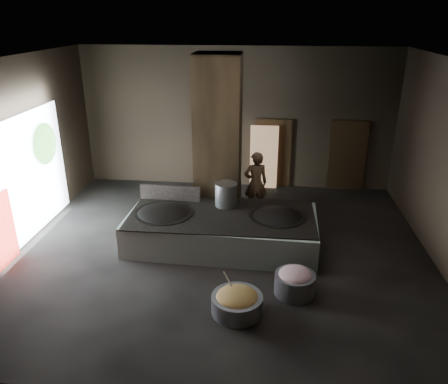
# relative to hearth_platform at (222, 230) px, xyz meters

# --- Properties ---
(floor) EXTENTS (10.00, 9.00, 0.10)m
(floor) POSITION_rel_hearth_platform_xyz_m (0.03, -0.31, -0.45)
(floor) COLOR black
(floor) RESTS_ON ground
(ceiling) EXTENTS (10.00, 9.00, 0.10)m
(ceiling) POSITION_rel_hearth_platform_xyz_m (0.03, -0.31, 4.15)
(ceiling) COLOR black
(ceiling) RESTS_ON back_wall
(back_wall) EXTENTS (10.00, 0.10, 4.50)m
(back_wall) POSITION_rel_hearth_platform_xyz_m (0.03, 4.24, 1.85)
(back_wall) COLOR black
(back_wall) RESTS_ON ground
(front_wall) EXTENTS (10.00, 0.10, 4.50)m
(front_wall) POSITION_rel_hearth_platform_xyz_m (0.03, -4.86, 1.85)
(front_wall) COLOR black
(front_wall) RESTS_ON ground
(left_wall) EXTENTS (0.10, 9.00, 4.50)m
(left_wall) POSITION_rel_hearth_platform_xyz_m (-5.02, -0.31, 1.85)
(left_wall) COLOR black
(left_wall) RESTS_ON ground
(pillar) EXTENTS (1.20, 1.20, 4.50)m
(pillar) POSITION_rel_hearth_platform_xyz_m (-0.27, 1.59, 1.85)
(pillar) COLOR black
(pillar) RESTS_ON ground
(hearth_platform) EXTENTS (4.71, 2.40, 0.80)m
(hearth_platform) POSITION_rel_hearth_platform_xyz_m (0.00, 0.00, 0.00)
(hearth_platform) COLOR silver
(hearth_platform) RESTS_ON ground
(platform_cap) EXTENTS (4.52, 2.17, 0.03)m
(platform_cap) POSITION_rel_hearth_platform_xyz_m (0.00, 0.00, 0.41)
(platform_cap) COLOR black
(platform_cap) RESTS_ON hearth_platform
(wok_left) EXTENTS (1.46, 1.46, 0.40)m
(wok_left) POSITION_rel_hearth_platform_xyz_m (-1.45, -0.05, 0.35)
(wok_left) COLOR black
(wok_left) RESTS_ON hearth_platform
(wok_left_rim) EXTENTS (1.49, 1.49, 0.05)m
(wok_left_rim) POSITION_rel_hearth_platform_xyz_m (-1.45, -0.05, 0.42)
(wok_left_rim) COLOR black
(wok_left_rim) RESTS_ON hearth_platform
(wok_right) EXTENTS (1.36, 1.36, 0.38)m
(wok_right) POSITION_rel_hearth_platform_xyz_m (1.35, 0.05, 0.35)
(wok_right) COLOR black
(wok_right) RESTS_ON hearth_platform
(wok_right_rim) EXTENTS (1.39, 1.39, 0.05)m
(wok_right_rim) POSITION_rel_hearth_platform_xyz_m (1.35, 0.05, 0.42)
(wok_right_rim) COLOR black
(wok_right_rim) RESTS_ON hearth_platform
(stock_pot) EXTENTS (0.56, 0.56, 0.60)m
(stock_pot) POSITION_rel_hearth_platform_xyz_m (0.05, 0.55, 0.73)
(stock_pot) COLOR #B4B8BC
(stock_pot) RESTS_ON hearth_platform
(splash_guard) EXTENTS (1.61, 0.13, 0.40)m
(splash_guard) POSITION_rel_hearth_platform_xyz_m (-1.45, 0.75, 0.63)
(splash_guard) COLOR black
(splash_guard) RESTS_ON hearth_platform
(cook) EXTENTS (0.77, 0.60, 1.86)m
(cook) POSITION_rel_hearth_platform_xyz_m (0.76, 1.92, 0.53)
(cook) COLOR #836042
(cook) RESTS_ON ground
(veg_basin) EXTENTS (1.16, 1.16, 0.37)m
(veg_basin) POSITION_rel_hearth_platform_xyz_m (0.58, -2.66, -0.22)
(veg_basin) COLOR slate
(veg_basin) RESTS_ON ground
(veg_fill) EXTENTS (0.82, 0.82, 0.25)m
(veg_fill) POSITION_rel_hearth_platform_xyz_m (0.58, -2.66, -0.05)
(veg_fill) COLOR #969D4C
(veg_fill) RESTS_ON veg_basin
(ladle) EXTENTS (0.25, 0.34, 0.71)m
(ladle) POSITION_rel_hearth_platform_xyz_m (0.43, -2.51, 0.15)
(ladle) COLOR #B4B8BC
(ladle) RESTS_ON veg_basin
(meat_basin) EXTENTS (1.10, 1.10, 0.46)m
(meat_basin) POSITION_rel_hearth_platform_xyz_m (1.72, -1.93, -0.17)
(meat_basin) COLOR slate
(meat_basin) RESTS_ON ground
(meat_fill) EXTENTS (0.69, 0.69, 0.27)m
(meat_fill) POSITION_rel_hearth_platform_xyz_m (1.72, -1.93, 0.05)
(meat_fill) COLOR pink
(meat_fill) RESTS_ON meat_basin
(doorway_near) EXTENTS (1.18, 0.08, 2.38)m
(doorway_near) POSITION_rel_hearth_platform_xyz_m (1.23, 4.14, 0.70)
(doorway_near) COLOR black
(doorway_near) RESTS_ON ground
(doorway_near_glow) EXTENTS (0.90, 0.04, 2.12)m
(doorway_near_glow) POSITION_rel_hearth_platform_xyz_m (0.95, 3.97, 0.65)
(doorway_near_glow) COLOR #8C6647
(doorway_near_glow) RESTS_ON ground
(doorway_far) EXTENTS (1.18, 0.08, 2.38)m
(doorway_far) POSITION_rel_hearth_platform_xyz_m (3.63, 4.14, 0.70)
(doorway_far) COLOR black
(doorway_far) RESTS_ON ground
(doorway_far_glow) EXTENTS (0.87, 0.04, 2.07)m
(doorway_far_glow) POSITION_rel_hearth_platform_xyz_m (3.90, 4.22, 0.65)
(doorway_far_glow) COLOR #8C6647
(doorway_far_glow) RESTS_ON ground
(left_opening) EXTENTS (0.04, 4.20, 3.10)m
(left_opening) POSITION_rel_hearth_platform_xyz_m (-4.92, -0.11, 1.20)
(left_opening) COLOR white
(left_opening) RESTS_ON ground
(pavilion_sliver) EXTENTS (0.05, 0.90, 1.70)m
(pavilion_sliver) POSITION_rel_hearth_platform_xyz_m (-4.85, -1.41, 0.45)
(pavilion_sliver) COLOR maroon
(pavilion_sliver) RESTS_ON ground
(tree_silhouette) EXTENTS (0.28, 1.10, 1.10)m
(tree_silhouette) POSITION_rel_hearth_platform_xyz_m (-4.82, 0.99, 1.80)
(tree_silhouette) COLOR #194714
(tree_silhouette) RESTS_ON left_opening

